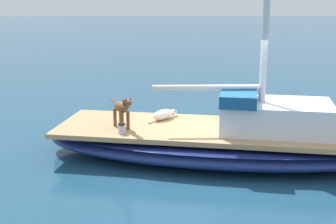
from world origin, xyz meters
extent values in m
plane|color=navy|center=(0.00, 0.00, 0.00)|extent=(120.00, 120.00, 0.00)
ellipsoid|color=navy|center=(0.00, 0.00, 0.28)|extent=(3.87, 7.55, 0.56)
ellipsoid|color=navy|center=(0.00, 0.00, 0.46)|extent=(3.89, 7.59, 0.08)
cube|color=tan|center=(0.00, 0.00, 0.61)|extent=(3.31, 6.90, 0.10)
cylinder|color=silver|center=(0.18, -0.22, 1.56)|extent=(0.10, 2.20, 0.10)
cube|color=silver|center=(0.24, 1.18, 0.96)|extent=(1.80, 2.43, 0.60)
cube|color=navy|center=(0.24, 0.41, 1.38)|extent=(1.44, 0.95, 0.24)
ellipsoid|color=brown|center=(-0.07, -1.96, 1.11)|extent=(0.56, 0.44, 0.22)
cylinder|color=brown|center=(0.06, -1.82, 0.85)|extent=(0.07, 0.07, 0.38)
cylinder|color=brown|center=(0.12, -1.94, 0.85)|extent=(0.07, 0.07, 0.38)
cylinder|color=brown|center=(-0.26, -1.99, 0.85)|extent=(0.07, 0.07, 0.38)
cylinder|color=brown|center=(-0.20, -2.11, 0.85)|extent=(0.07, 0.07, 0.38)
cylinder|color=brown|center=(0.14, -1.85, 1.22)|extent=(0.22, 0.19, 0.19)
ellipsoid|color=brown|center=(0.25, -1.80, 1.27)|extent=(0.26, 0.22, 0.13)
cone|color=black|center=(0.22, -1.76, 1.33)|extent=(0.05, 0.05, 0.06)
cone|color=black|center=(0.27, -1.84, 1.33)|extent=(0.05, 0.05, 0.06)
torus|color=black|center=(0.14, -1.85, 1.22)|extent=(0.17, 0.18, 0.10)
cylinder|color=brown|center=(-0.38, -2.13, 1.14)|extent=(0.22, 0.14, 0.12)
ellipsoid|color=silver|center=(-0.71, -1.09, 0.77)|extent=(0.62, 0.59, 0.22)
ellipsoid|color=silver|center=(-0.99, -0.85, 0.76)|extent=(0.24, 0.23, 0.13)
cone|color=#504E4A|center=(-1.02, -0.88, 0.82)|extent=(0.05, 0.05, 0.05)
cone|color=#504E4A|center=(-0.96, -0.82, 0.82)|extent=(0.05, 0.05, 0.05)
cylinder|color=silver|center=(-0.91, -1.00, 0.69)|extent=(0.17, 0.16, 0.06)
cylinder|color=silver|center=(-0.83, -0.91, 0.69)|extent=(0.17, 0.16, 0.06)
cylinder|color=silver|center=(-0.42, -1.35, 0.69)|extent=(0.16, 0.15, 0.04)
cylinder|color=#B7B7BC|center=(0.35, -1.93, 0.70)|extent=(0.16, 0.16, 0.08)
cylinder|color=#B7B7BC|center=(0.35, -1.93, 0.79)|extent=(0.13, 0.13, 0.10)
cylinder|color=black|center=(0.35, -1.93, 0.86)|extent=(0.15, 0.15, 0.03)
camera|label=1|loc=(9.40, -1.24, 3.41)|focal=50.66mm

